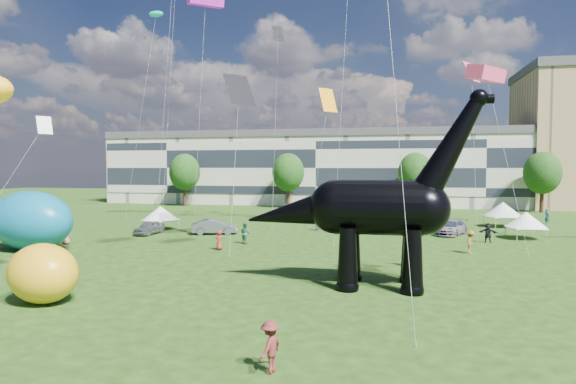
# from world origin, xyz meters

# --- Properties ---
(ground) EXTENTS (220.00, 220.00, 0.00)m
(ground) POSITION_xyz_m (0.00, 0.00, 0.00)
(ground) COLOR #16330C
(ground) RESTS_ON ground
(terrace_row) EXTENTS (78.00, 11.00, 12.00)m
(terrace_row) POSITION_xyz_m (-8.00, 62.00, 6.00)
(terrace_row) COLOR beige
(terrace_row) RESTS_ON ground
(tree_far_left) EXTENTS (5.20, 5.20, 9.44)m
(tree_far_left) POSITION_xyz_m (-30.00, 53.00, 6.29)
(tree_far_left) COLOR #382314
(tree_far_left) RESTS_ON ground
(tree_mid_left) EXTENTS (5.20, 5.20, 9.44)m
(tree_mid_left) POSITION_xyz_m (-12.00, 53.00, 6.29)
(tree_mid_left) COLOR #382314
(tree_mid_left) RESTS_ON ground
(tree_mid_right) EXTENTS (5.20, 5.20, 9.44)m
(tree_mid_right) POSITION_xyz_m (8.00, 53.00, 6.29)
(tree_mid_right) COLOR #382314
(tree_mid_right) RESTS_ON ground
(tree_far_right) EXTENTS (5.20, 5.20, 9.44)m
(tree_far_right) POSITION_xyz_m (26.00, 53.00, 6.29)
(tree_far_right) COLOR #382314
(tree_far_right) RESTS_ON ground
(dinosaur_sculpture) EXTENTS (13.61, 3.75, 11.19)m
(dinosaur_sculpture) POSITION_xyz_m (2.98, 3.64, 4.23)
(dinosaur_sculpture) COLOR black
(dinosaur_sculpture) RESTS_ON ground
(car_silver) EXTENTS (1.83, 4.02, 1.34)m
(car_silver) POSITION_xyz_m (-19.19, 20.06, 0.67)
(car_silver) COLOR #AEAFB3
(car_silver) RESTS_ON ground
(car_grey) EXTENTS (4.77, 2.93, 1.49)m
(car_grey) POSITION_xyz_m (-12.90, 21.51, 0.74)
(car_grey) COLOR slate
(car_grey) RESTS_ON ground
(car_white) EXTENTS (5.49, 3.89, 1.39)m
(car_white) POSITION_xyz_m (3.33, 28.93, 0.70)
(car_white) COLOR white
(car_white) RESTS_ON ground
(car_dark) EXTENTS (3.86, 5.32, 1.43)m
(car_dark) POSITION_xyz_m (10.06, 25.80, 0.72)
(car_dark) COLOR #595960
(car_dark) RESTS_ON ground
(gazebo_near) EXTENTS (4.10, 4.10, 2.52)m
(gazebo_near) POSITION_xyz_m (16.51, 24.52, 1.77)
(gazebo_near) COLOR white
(gazebo_near) RESTS_ON ground
(gazebo_far) EXTENTS (4.81, 4.81, 2.80)m
(gazebo_far) POSITION_xyz_m (16.45, 33.53, 1.96)
(gazebo_far) COLOR silver
(gazebo_far) RESTS_ON ground
(gazebo_left) EXTENTS (4.63, 4.63, 2.52)m
(gazebo_left) POSITION_xyz_m (-19.73, 23.59, 1.77)
(gazebo_left) COLOR white
(gazebo_left) RESTS_ON ground
(inflatable_teal) EXTENTS (8.50, 6.31, 4.78)m
(inflatable_teal) POSITION_xyz_m (-23.97, 9.80, 2.39)
(inflatable_teal) COLOR #0C6B93
(inflatable_teal) RESTS_ON ground
(inflatable_yellow) EXTENTS (4.56, 4.01, 2.94)m
(inflatable_yellow) POSITION_xyz_m (-12.54, -3.08, 1.47)
(inflatable_yellow) COLOR #F0AF19
(inflatable_yellow) RESTS_ON ground
(visitors) EXTENTS (50.65, 46.55, 1.90)m
(visitors) POSITION_xyz_m (-2.16, 15.24, 0.89)
(visitors) COLOR #5B2F6B
(visitors) RESTS_ON ground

